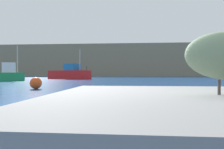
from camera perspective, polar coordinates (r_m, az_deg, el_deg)
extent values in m
plane|color=#194C93|center=(3.49, -3.92, -17.73)|extent=(260.00, 260.00, 0.00)
cube|color=#7F755B|center=(74.79, 5.06, 3.40)|extent=(140.00, 12.14, 9.90)
cylinder|color=#4C4742|center=(2.51, 24.97, -2.88)|extent=(0.03, 0.03, 0.15)
cube|color=red|center=(41.17, -10.58, -0.05)|extent=(8.21, 5.36, 1.48)
cube|color=#1E6099|center=(40.72, -9.81, 1.81)|extent=(2.90, 2.78, 1.16)
cylinder|color=#B2B2B2|center=(39.72, -7.95, 3.61)|extent=(0.12, 0.12, 3.60)
cylinder|color=#3F382D|center=(38.81, -6.27, 1.54)|extent=(0.10, 0.10, 0.70)
cube|color=#1E8C4C|center=(34.10, -24.63, -0.49)|extent=(4.69, 3.01, 1.11)
cube|color=silver|center=(34.07, -24.15, 1.59)|extent=(1.89, 1.56, 1.36)
cylinder|color=#B2B2B2|center=(34.02, -22.35, 3.53)|extent=(0.12, 0.12, 3.65)
sphere|color=#E54C19|center=(16.17, -18.31, -2.04)|extent=(0.79, 0.79, 0.79)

